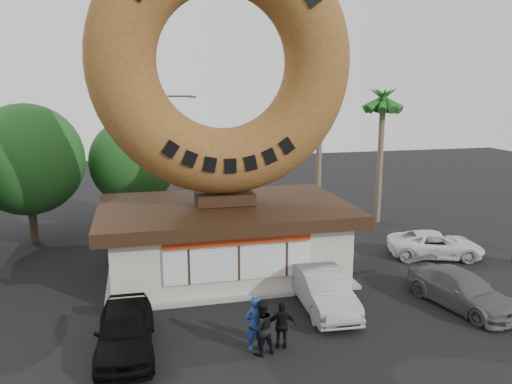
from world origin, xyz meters
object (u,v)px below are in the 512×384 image
object	(u,v)px
person_right	(282,325)
car_grey	(461,290)
person_center	(261,328)
giant_donut	(223,62)
car_black	(125,330)
car_silver	(323,290)
donut_shop	(225,236)
person_left	(255,324)
street_lamp	(168,151)
car_white	(435,244)

from	to	relation	value
person_right	car_grey	xyz separation A→B (m)	(7.76, 1.44, -0.12)
person_center	car_grey	xyz separation A→B (m)	(8.52, 1.63, -0.23)
giant_donut	person_right	size ratio (longest dim) A/B	7.04
car_black	car_silver	xyz separation A→B (m)	(7.42, 1.56, -0.01)
donut_shop	person_left	xyz separation A→B (m)	(-0.30, -7.04, -0.85)
street_lamp	person_center	xyz separation A→B (m)	(1.70, -17.38, -3.56)
street_lamp	person_right	distance (m)	17.74
car_silver	car_grey	bearing A→B (deg)	-8.81
car_grey	person_center	bearing A→B (deg)	177.44
car_black	car_silver	world-z (taller)	car_black
donut_shop	car_grey	xyz separation A→B (m)	(8.36, -5.73, -1.08)
person_right	car_black	size ratio (longest dim) A/B	0.36
giant_donut	car_black	bearing A→B (deg)	-125.37
person_right	giant_donut	bearing A→B (deg)	-73.02
car_grey	street_lamp	bearing A→B (deg)	109.59
donut_shop	giant_donut	world-z (taller)	giant_donut
donut_shop	giant_donut	size ratio (longest dim) A/B	0.98
person_left	person_center	size ratio (longest dim) A/B	1.00
street_lamp	car_black	size ratio (longest dim) A/B	1.76
person_right	car_grey	bearing A→B (deg)	-157.28
person_left	car_silver	size ratio (longest dim) A/B	0.39
car_silver	giant_donut	bearing A→B (deg)	125.43
person_left	car_grey	xyz separation A→B (m)	(8.65, 1.30, -0.23)
car_white	person_left	bearing A→B (deg)	139.32
car_black	street_lamp	bearing A→B (deg)	82.39
street_lamp	car_silver	distance (m)	15.88
street_lamp	person_left	size ratio (longest dim) A/B	4.36
car_silver	car_grey	world-z (taller)	car_silver
street_lamp	person_right	world-z (taller)	street_lamp
car_black	car_white	size ratio (longest dim) A/B	0.97
giant_donut	car_silver	xyz separation A→B (m)	(3.00, -4.66, -8.74)
giant_donut	street_lamp	size ratio (longest dim) A/B	1.43
street_lamp	giant_donut	bearing A→B (deg)	-79.49
street_lamp	person_right	bearing A→B (deg)	-81.88
person_center	donut_shop	bearing A→B (deg)	-103.08
car_silver	car_white	xyz separation A→B (m)	(7.73, 4.33, -0.12)
person_center	car_silver	bearing A→B (deg)	-151.18
donut_shop	car_grey	size ratio (longest dim) A/B	2.37
donut_shop	street_lamp	distance (m)	10.54
person_left	car_silver	bearing A→B (deg)	-153.61
street_lamp	person_left	xyz separation A→B (m)	(1.56, -17.05, -3.57)
person_right	car_white	distance (m)	12.24
giant_donut	car_grey	bearing A→B (deg)	-34.52
giant_donut	car_silver	world-z (taller)	giant_donut
person_left	car_white	bearing A→B (deg)	-158.20
street_lamp	person_center	bearing A→B (deg)	-84.42
giant_donut	car_black	xyz separation A→B (m)	(-4.42, -6.22, -8.74)
donut_shop	person_right	size ratio (longest dim) A/B	6.91
person_right	car_black	bearing A→B (deg)	1.34
car_grey	car_white	bearing A→B (deg)	52.97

